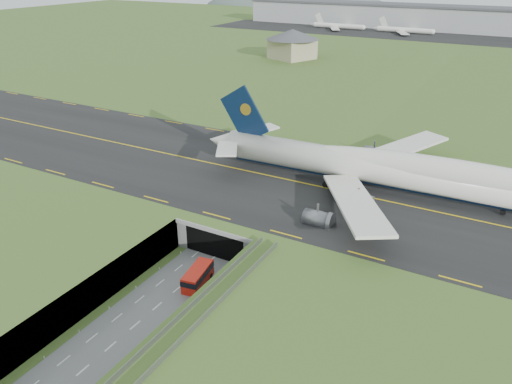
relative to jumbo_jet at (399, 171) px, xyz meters
The scene contains 10 objects.
ground 45.57m from the jumbo_jet, 123.21° to the right, with size 900.00×900.00×0.00m, color #486327.
airfield_deck 44.93m from the jumbo_jet, 123.21° to the right, with size 800.00×800.00×6.00m, color gray.
trench_road 51.82m from the jumbo_jet, 118.55° to the right, with size 12.00×75.00×0.20m, color slate.
taxiway 25.03m from the jumbo_jet, behind, with size 800.00×44.00×0.18m, color black.
tunnel_portal 32.51m from the jumbo_jet, 140.05° to the right, with size 17.00×22.30×6.00m.
guideway 57.92m from the jumbo_jet, 103.25° to the right, with size 3.00×53.00×7.05m.
jumbo_jet is the anchor object (origin of this frame).
shuttle_tram 44.22m from the jumbo_jet, 120.80° to the right, with size 3.87×7.49×2.92m.
service_building 149.34m from the jumbo_jet, 123.26° to the left, with size 31.77×31.77×13.36m.
cargo_terminal 263.56m from the jumbo_jet, 95.29° to the left, with size 320.00×67.00×15.60m.
Camera 1 is at (43.19, -54.60, 48.42)m, focal length 35.00 mm.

